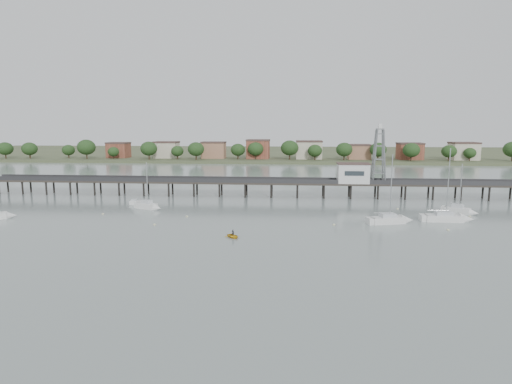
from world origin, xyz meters
TOP-DOWN VIEW (x-y plane):
  - ground_plane at (0.00, 0.00)m, footprint 500.00×500.00m
  - pier at (0.00, 60.00)m, footprint 150.00×5.00m
  - pier_building at (25.00, 60.00)m, footprint 8.40×5.40m
  - lattice_tower at (31.50, 60.00)m, footprint 3.20×3.20m
  - sailboat_b at (-23.49, 40.05)m, footprint 6.93×4.62m
  - sailboat_d at (40.94, 32.65)m, footprint 9.46×2.76m
  - sailboat_e at (45.86, 40.50)m, footprint 6.80×5.37m
  - sailboat_c at (29.07, 30.02)m, footprint 9.07×4.73m
  - white_tender at (-28.68, 45.72)m, footprint 3.68×1.76m
  - yellow_dinghy at (-0.98, 16.53)m, footprint 2.08×1.81m
  - dinghy_occupant at (-0.98, 16.53)m, footprint 0.66×1.21m
  - mooring_buoys at (10.32, 32.10)m, footprint 78.60×20.96m
  - far_shore at (0.36, 239.58)m, footprint 500.00×170.00m

SIDE VIEW (x-z plane):
  - ground_plane at x=0.00m, z-range 0.00..0.00m
  - yellow_dinghy at x=-0.98m, z-range -1.50..1.50m
  - dinghy_occupant at x=-0.98m, z-range -0.14..0.14m
  - mooring_buoys at x=10.32m, z-range -0.12..0.28m
  - white_tender at x=-28.68m, z-range -0.27..1.13m
  - sailboat_d at x=40.94m, z-range -7.12..8.38m
  - sailboat_c at x=29.07m, z-range -6.54..7.81m
  - sailboat_e at x=45.86m, z-range -5.05..6.35m
  - sailboat_b at x=-23.49m, z-range -4.98..6.29m
  - far_shore at x=0.36m, z-range -4.25..6.15m
  - pier at x=0.00m, z-range 1.04..6.54m
  - pier_building at x=25.00m, z-range 4.02..9.32m
  - lattice_tower at x=31.50m, z-range 3.35..18.85m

